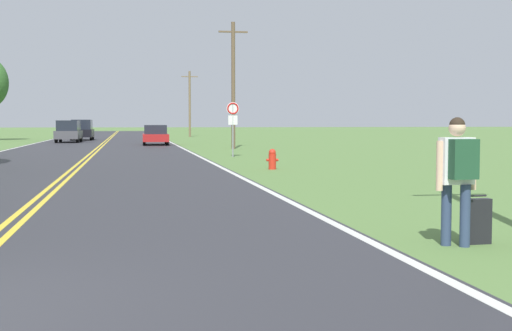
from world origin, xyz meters
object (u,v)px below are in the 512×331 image
Objects in this scene: fire_hydrant at (272,159)px; traffic_sign at (233,116)px; hitchhiker_person at (458,168)px; car_dark_grey_suv_approaching at (69,131)px; car_black_suv_mid_near at (82,130)px; suitcase at (477,221)px; car_red_sedan_nearest at (155,135)px.

traffic_sign is (-0.12, 8.85, 1.60)m from fire_hydrant.
hitchhiker_person is at bearing -91.17° from traffic_sign.
fire_hydrant is 0.28× the size of traffic_sign.
hitchhiker_person is at bearing -167.91° from car_dark_grey_suv_approaching.
traffic_sign reaches higher than car_dark_grey_suv_approaching.
car_black_suv_mid_near reaches higher than fire_hydrant.
suitcase is at bearing -72.05° from hitchhiker_person.
fire_hydrant reaches higher than suitcase.
car_black_suv_mid_near is at bearing -156.04° from car_red_sedan_nearest.
traffic_sign reaches higher than hitchhiker_person.
car_dark_grey_suv_approaching reaches higher than hitchhiker_person.
suitcase is 0.16× the size of car_dark_grey_suv_approaching.
traffic_sign is at bearing -5.51° from hitchhiker_person.
car_dark_grey_suv_approaching is at bearing 175.43° from car_black_suv_mid_near.
car_black_suv_mid_near is at bearing 105.41° from traffic_sign.
hitchhiker_person is 2.42× the size of fire_hydrant.
hitchhiker_person is at bearing 4.50° from car_red_sedan_nearest.
car_dark_grey_suv_approaching is (-9.49, 49.97, 0.61)m from suitcase.
car_dark_grey_suv_approaching is 7.17m from car_black_suv_mid_near.
hitchhiker_person is 2.57× the size of suitcase.
traffic_sign is 18.63m from car_red_sedan_nearest.
fire_hydrant is 0.15× the size of car_red_sedan_nearest.
fire_hydrant is (0.62, 15.68, -0.70)m from hitchhiker_person.
suitcase is 24.44m from traffic_sign.
car_dark_grey_suv_approaching is (-9.63, 25.59, -1.04)m from traffic_sign.
hitchhiker_person is 0.37× the size of car_black_suv_mid_near.
fire_hydrant is at bearing -6.62° from hitchhiker_person.
hitchhiker_person is 50.95m from car_dark_grey_suv_approaching.
hitchhiker_person is 0.40× the size of car_dark_grey_suv_approaching.
suitcase is 15.53m from fire_hydrant.
fire_hydrant is at bearing -162.42° from car_dark_grey_suv_approaching.
fire_hydrant is 0.17× the size of car_dark_grey_suv_approaching.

